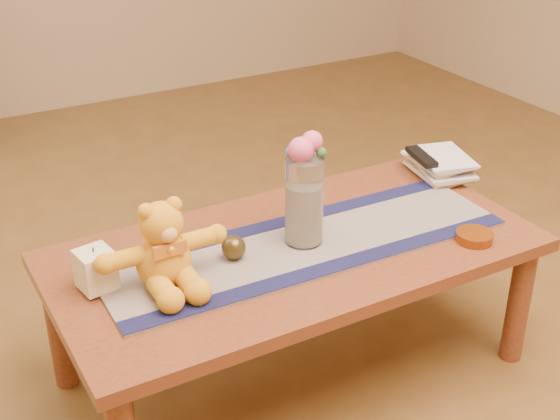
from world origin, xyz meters
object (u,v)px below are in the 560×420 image
teddy_bear (162,244)px  pillar_candle (96,269)px  glass_vase (304,201)px  bronze_ball (234,248)px  tv_remote (421,157)px  book_bottom (418,176)px  amber_dish (474,237)px

teddy_bear → pillar_candle: size_ratio=3.16×
glass_vase → bronze_ball: glass_vase is taller
pillar_candle → tv_remote: size_ratio=0.67×
book_bottom → tv_remote: (-0.00, -0.01, 0.07)m
bronze_ball → amber_dish: bronze_ball is taller
pillar_candle → tv_remote: (1.16, 0.12, 0.02)m
teddy_bear → glass_vase: (0.43, 0.00, 0.02)m
amber_dish → bronze_ball: bearing=159.5°
pillar_candle → glass_vase: glass_vase is taller
teddy_bear → glass_vase: bearing=0.0°
teddy_bear → amber_dish: 0.91m
pillar_candle → bronze_ball: 0.38m
glass_vase → tv_remote: (0.57, 0.18, -0.05)m
pillar_candle → book_bottom: (1.17, 0.13, -0.05)m
teddy_bear → book_bottom: teddy_bear is taller
pillar_candle → glass_vase: (0.59, -0.06, 0.08)m
book_bottom → amber_dish: 0.44m
pillar_candle → bronze_ball: pillar_candle is taller
pillar_candle → book_bottom: 1.17m
tv_remote → amber_dish: size_ratio=1.47×
teddy_bear → bronze_ball: 0.23m
glass_vase → amber_dish: bearing=-27.8°
book_bottom → tv_remote: bearing=-93.0°
book_bottom → teddy_bear: bearing=-159.8°
teddy_bear → tv_remote: size_ratio=2.10×
teddy_bear → bronze_ball: (0.21, 0.02, -0.08)m
book_bottom → amber_dish: bearing=-97.7°
glass_vase → teddy_bear: bearing=-179.7°
bronze_ball → amber_dish: size_ratio=0.63×
teddy_bear → pillar_candle: bearing=158.9°
glass_vase → tv_remote: size_ratio=1.62×
bronze_ball → glass_vase: bearing=-3.4°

